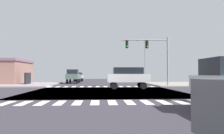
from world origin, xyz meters
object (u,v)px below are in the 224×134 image
traffic_signal_mast (150,50)px  street_lamp (144,57)px  pickup_trailing_3 (73,76)px  sedan_queued_1 (78,76)px  suv_crossing_1 (128,76)px

traffic_signal_mast → street_lamp: bearing=81.5°
street_lamp → pickup_trailing_3: bearing=-171.1°
sedan_queued_1 → pickup_trailing_3: size_ratio=0.84×
street_lamp → suv_crossing_1: street_lamp is taller
street_lamp → suv_crossing_1: 16.25m
traffic_signal_mast → sedan_queued_1: bearing=120.9°
traffic_signal_mast → street_lamp: street_lamp is taller
traffic_signal_mast → suv_crossing_1: bearing=-134.1°
traffic_signal_mast → suv_crossing_1: traffic_signal_mast is taller
sedan_queued_1 → traffic_signal_mast: bearing=120.9°
street_lamp → pickup_trailing_3: street_lamp is taller
sedan_queued_1 → pickup_trailing_3: pickup_trailing_3 is taller
suv_crossing_1 → pickup_trailing_3: 15.16m
street_lamp → suv_crossing_1: bearing=-108.4°
traffic_signal_mast → sedan_queued_1: size_ratio=1.48×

